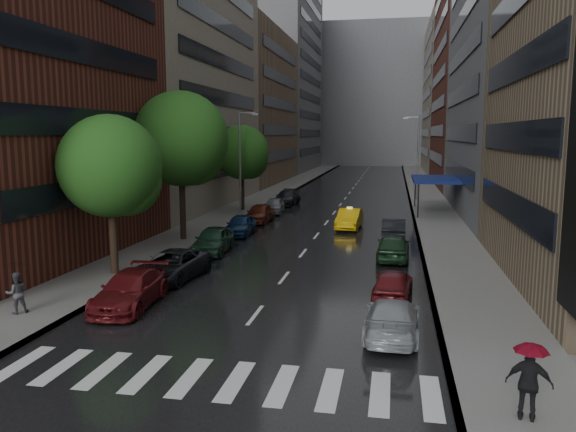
% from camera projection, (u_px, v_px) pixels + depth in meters
% --- Properties ---
extents(ground, '(220.00, 220.00, 0.00)m').
position_uv_depth(ground, '(226.00, 353.00, 18.57)').
color(ground, gray).
rests_on(ground, ground).
extents(road, '(14.00, 140.00, 0.01)m').
position_uv_depth(road, '(348.00, 194.00, 67.18)').
color(road, black).
rests_on(road, ground).
extents(sidewalk_left, '(4.00, 140.00, 0.15)m').
position_uv_depth(sidewalk_left, '(275.00, 192.00, 68.83)').
color(sidewalk_left, gray).
rests_on(sidewalk_left, ground).
extents(sidewalk_right, '(4.00, 140.00, 0.15)m').
position_uv_depth(sidewalk_right, '(425.00, 195.00, 65.52)').
color(sidewalk_right, gray).
rests_on(sidewalk_right, ground).
extents(crosswalk, '(13.15, 2.80, 0.01)m').
position_uv_depth(crosswalk, '(213.00, 379.00, 16.59)').
color(crosswalk, silver).
rests_on(crosswalk, ground).
extents(buildings_left, '(8.00, 108.00, 38.00)m').
position_uv_depth(buildings_left, '(245.00, 69.00, 76.16)').
color(buildings_left, maroon).
rests_on(buildings_left, ground).
extents(buildings_right, '(8.05, 109.10, 36.00)m').
position_uv_depth(buildings_right, '(477.00, 69.00, 68.76)').
color(buildings_right, '#937A5B').
rests_on(buildings_right, ground).
extents(building_far, '(40.00, 14.00, 32.00)m').
position_uv_depth(building_far, '(373.00, 96.00, 130.97)').
color(building_far, slate).
rests_on(building_far, ground).
extents(tree_near, '(5.13, 5.13, 8.18)m').
position_uv_depth(tree_near, '(110.00, 166.00, 27.93)').
color(tree_near, '#382619').
rests_on(tree_near, ground).
extents(tree_mid, '(6.29, 6.29, 10.03)m').
position_uv_depth(tree_mid, '(181.00, 139.00, 37.05)').
color(tree_mid, '#382619').
rests_on(tree_mid, ground).
extents(tree_far, '(5.04, 5.04, 8.04)m').
position_uv_depth(tree_far, '(242.00, 152.00, 51.94)').
color(tree_far, '#382619').
rests_on(tree_far, ground).
extents(taxi, '(1.88, 4.73, 1.53)m').
position_uv_depth(taxi, '(349.00, 219.00, 42.83)').
color(taxi, '#DEAA0B').
rests_on(taxi, ground).
extents(parked_cars_left, '(2.92, 40.12, 1.60)m').
position_uv_depth(parked_cars_left, '(236.00, 228.00, 38.94)').
color(parked_cars_left, '#5F1316').
rests_on(parked_cars_left, ground).
extents(parked_cars_right, '(2.07, 23.52, 1.55)m').
position_uv_depth(parked_cars_right, '(393.00, 261.00, 28.84)').
color(parked_cars_right, '#9FA2A8').
rests_on(parked_cars_right, ground).
extents(ped_black_umbrella, '(1.02, 1.01, 2.09)m').
position_uv_depth(ped_black_umbrella, '(16.00, 283.00, 22.08)').
color(ped_black_umbrella, '#444448').
rests_on(ped_black_umbrella, sidewalk_left).
extents(ped_red_umbrella, '(1.19, 0.82, 2.01)m').
position_uv_depth(ped_red_umbrella, '(530.00, 374.00, 13.80)').
color(ped_red_umbrella, black).
rests_on(ped_red_umbrella, sidewalk_right).
extents(street_lamp_left, '(1.74, 0.22, 9.00)m').
position_uv_depth(street_lamp_left, '(241.00, 161.00, 48.45)').
color(street_lamp_left, gray).
rests_on(street_lamp_left, sidewalk_left).
extents(street_lamp_right, '(1.74, 0.22, 9.00)m').
position_uv_depth(street_lamp_right, '(417.00, 156.00, 60.20)').
color(street_lamp_right, gray).
rests_on(street_lamp_right, sidewalk_right).
extents(awning, '(4.00, 8.00, 3.12)m').
position_uv_depth(awning, '(435.00, 179.00, 50.50)').
color(awning, navy).
rests_on(awning, sidewalk_right).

